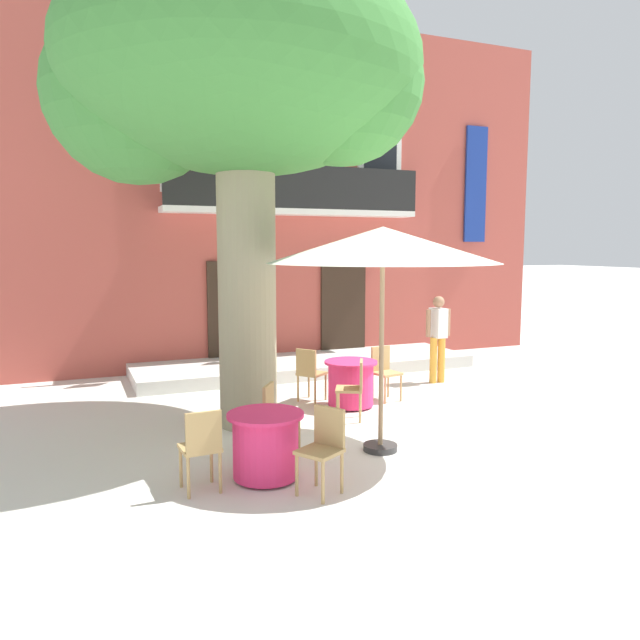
# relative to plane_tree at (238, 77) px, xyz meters

# --- Properties ---
(ground_plane) EXTENTS (120.00, 120.00, 0.00)m
(ground_plane) POSITION_rel_plane_tree_xyz_m (3.17, -0.76, -4.93)
(ground_plane) COLOR silver
(building_facade) EXTENTS (13.00, 5.09, 7.50)m
(building_facade) POSITION_rel_plane_tree_xyz_m (2.25, 6.23, -1.18)
(building_facade) COLOR #B24C42
(building_facade) RESTS_ON ground
(entrance_step_platform) EXTENTS (7.06, 1.96, 0.25)m
(entrance_step_platform) POSITION_rel_plane_tree_xyz_m (2.25, 3.26, -4.80)
(entrance_step_platform) COLOR silver
(entrance_step_platform) RESTS_ON ground
(plane_tree) EXTENTS (5.15, 4.52, 6.61)m
(plane_tree) POSITION_rel_plane_tree_xyz_m (0.00, 0.00, 0.00)
(plane_tree) COLOR gray
(plane_tree) RESTS_ON ground
(cafe_table_near_tree) EXTENTS (0.86, 0.86, 0.76)m
(cafe_table_near_tree) POSITION_rel_plane_tree_xyz_m (-0.33, -2.16, -4.53)
(cafe_table_near_tree) COLOR #E52D66
(cafe_table_near_tree) RESTS_ON ground
(cafe_chair_near_tree_0) EXTENTS (0.42, 0.42, 0.91)m
(cafe_chair_near_tree_0) POSITION_rel_plane_tree_xyz_m (-1.08, -2.28, -4.40)
(cafe_chair_near_tree_0) COLOR tan
(cafe_chair_near_tree_0) RESTS_ON ground
(cafe_chair_near_tree_1) EXTENTS (0.55, 0.55, 0.91)m
(cafe_chair_near_tree_1) POSITION_rel_plane_tree_xyz_m (0.12, -2.76, -4.40)
(cafe_chair_near_tree_1) COLOR tan
(cafe_chair_near_tree_1) RESTS_ON ground
(cafe_chair_near_tree_2) EXTENTS (0.55, 0.55, 0.91)m
(cafe_chair_near_tree_2) POSITION_rel_plane_tree_xyz_m (0.02, -1.49, -4.40)
(cafe_chair_near_tree_2) COLOR tan
(cafe_chair_near_tree_2) RESTS_ON ground
(cafe_table_middle) EXTENTS (0.86, 0.86, 0.76)m
(cafe_table_middle) POSITION_rel_plane_tree_xyz_m (1.89, 0.30, -4.53)
(cafe_table_middle) COLOR #E52D66
(cafe_table_middle) RESTS_ON ground
(cafe_chair_middle_0) EXTENTS (0.54, 0.54, 0.91)m
(cafe_chair_middle_0) POSITION_rel_plane_tree_xyz_m (1.62, -0.40, -4.40)
(cafe_chair_middle_0) COLOR tan
(cafe_chair_middle_0) RESTS_ON ground
(cafe_chair_middle_1) EXTENTS (0.46, 0.46, 0.91)m
(cafe_chair_middle_1) POSITION_rel_plane_tree_xyz_m (2.62, 0.50, -4.40)
(cafe_chair_middle_1) COLOR tan
(cafe_chair_middle_1) RESTS_ON ground
(cafe_chair_middle_2) EXTENTS (0.56, 0.56, 0.91)m
(cafe_chair_middle_2) POSITION_rel_plane_tree_xyz_m (1.39, 0.86, -4.40)
(cafe_chair_middle_2) COLOR tan
(cafe_chair_middle_2) RESTS_ON ground
(cafe_umbrella) EXTENTS (2.90, 2.90, 2.85)m
(cafe_umbrella) POSITION_rel_plane_tree_xyz_m (1.32, -1.80, -2.31)
(cafe_umbrella) COLOR #997A56
(cafe_umbrella) RESTS_ON ground
(pedestrian_near_entrance) EXTENTS (0.53, 0.34, 1.67)m
(pedestrian_near_entrance) POSITION_rel_plane_tree_xyz_m (4.21, 1.29, -3.98)
(pedestrian_near_entrance) COLOR gold
(pedestrian_near_entrance) RESTS_ON ground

